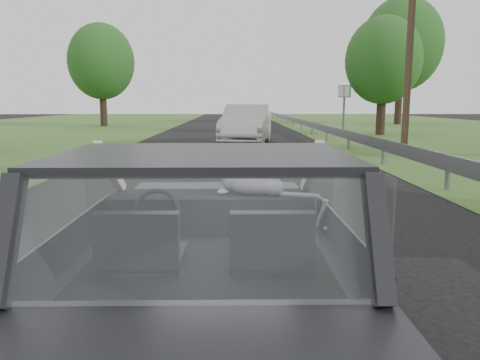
{
  "coord_description": "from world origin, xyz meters",
  "views": [
    {
      "loc": [
        0.17,
        -3.07,
        1.72
      ],
      "look_at": [
        0.22,
        0.57,
        1.12
      ],
      "focal_mm": 35.0,
      "sensor_mm": 36.0,
      "label": 1
    }
  ],
  "objects_px": {
    "cat": "(254,184)",
    "utility_pole": "(410,45)",
    "other_car": "(247,124)",
    "highway_sign": "(344,111)",
    "subject_car": "(209,251)"
  },
  "relations": [
    {
      "from": "cat",
      "to": "utility_pole",
      "type": "relative_size",
      "value": 0.09
    },
    {
      "from": "cat",
      "to": "other_car",
      "type": "distance_m",
      "value": 16.21
    },
    {
      "from": "other_car",
      "to": "utility_pole",
      "type": "relative_size",
      "value": 0.69
    },
    {
      "from": "subject_car",
      "to": "highway_sign",
      "type": "distance_m",
      "value": 22.61
    },
    {
      "from": "highway_sign",
      "to": "cat",
      "type": "bearing_deg",
      "value": -128.02
    },
    {
      "from": "cat",
      "to": "highway_sign",
      "type": "relative_size",
      "value": 0.24
    },
    {
      "from": "subject_car",
      "to": "other_car",
      "type": "xyz_separation_m",
      "value": [
        0.74,
        16.78,
        0.1
      ]
    },
    {
      "from": "subject_car",
      "to": "highway_sign",
      "type": "relative_size",
      "value": 1.52
    },
    {
      "from": "cat",
      "to": "utility_pole",
      "type": "xyz_separation_m",
      "value": [
        5.81,
        12.55,
        2.54
      ]
    },
    {
      "from": "cat",
      "to": "highway_sign",
      "type": "distance_m",
      "value": 21.96
    },
    {
      "from": "other_car",
      "to": "highway_sign",
      "type": "bearing_deg",
      "value": 51.55
    },
    {
      "from": "other_car",
      "to": "utility_pole",
      "type": "height_order",
      "value": "utility_pole"
    },
    {
      "from": "subject_car",
      "to": "other_car",
      "type": "distance_m",
      "value": 16.8
    },
    {
      "from": "cat",
      "to": "other_car",
      "type": "relative_size",
      "value": 0.12
    },
    {
      "from": "highway_sign",
      "to": "other_car",
      "type": "bearing_deg",
      "value": -159.55
    }
  ]
}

